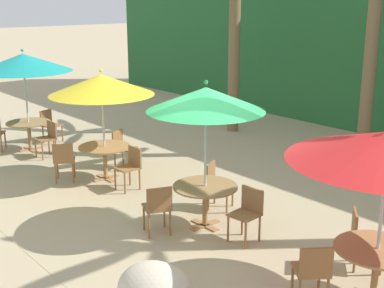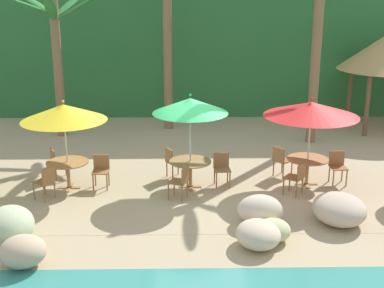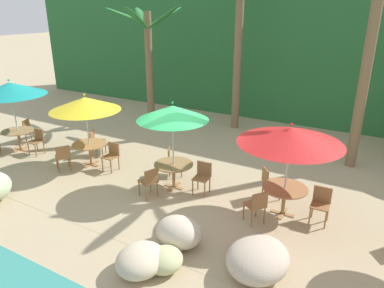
% 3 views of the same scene
% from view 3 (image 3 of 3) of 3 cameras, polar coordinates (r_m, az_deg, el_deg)
% --- Properties ---
extents(ground_plane, '(120.00, 120.00, 0.00)m').
position_cam_3_polar(ground_plane, '(10.19, -1.96, -7.58)').
color(ground_plane, tan).
extents(terrace_deck, '(18.00, 5.20, 0.01)m').
position_cam_3_polar(terrace_deck, '(10.19, -1.96, -7.56)').
color(terrace_deck, tan).
rests_on(terrace_deck, ground).
extents(foliage_backdrop, '(28.00, 2.40, 6.00)m').
position_cam_3_polar(foliage_backdrop, '(17.37, 14.20, 14.09)').
color(foliage_backdrop, '#286633').
rests_on(foliage_backdrop, ground).
extents(rock_seawall, '(16.83, 3.11, 1.00)m').
position_cam_3_polar(rock_seawall, '(7.93, -14.94, -14.20)').
color(rock_seawall, beige).
rests_on(rock_seawall, ground).
extents(umbrella_teal, '(2.37, 2.37, 2.57)m').
position_cam_3_polar(umbrella_teal, '(13.89, -26.79, 7.79)').
color(umbrella_teal, silver).
rests_on(umbrella_teal, ground).
extents(dining_table_teal, '(1.10, 1.10, 0.74)m').
position_cam_3_polar(dining_table_teal, '(14.28, -25.75, 1.45)').
color(dining_table_teal, '#A37547').
rests_on(dining_table_teal, ground).
extents(chair_teal_seaward, '(0.43, 0.44, 0.87)m').
position_cam_3_polar(chair_teal_seaward, '(13.71, -23.24, 0.65)').
color(chair_teal_seaward, olive).
rests_on(chair_teal_seaward, ground).
extents(chair_teal_inland, '(0.55, 0.55, 0.87)m').
position_cam_3_polar(chair_teal_inland, '(15.03, -24.27, 2.18)').
color(chair_teal_inland, olive).
rests_on(chair_teal_inland, ground).
extents(umbrella_yellow, '(2.18, 2.18, 2.38)m').
position_cam_3_polar(umbrella_yellow, '(11.65, -16.55, 6.10)').
color(umbrella_yellow, silver).
rests_on(umbrella_yellow, ground).
extents(dining_table_yellow, '(1.10, 1.10, 0.74)m').
position_cam_3_polar(dining_table_yellow, '(12.08, -15.86, -0.52)').
color(dining_table_yellow, '#A37547').
rests_on(dining_table_yellow, ground).
extents(chair_yellow_seaward, '(0.42, 0.43, 0.87)m').
position_cam_3_polar(chair_yellow_seaward, '(11.61, -12.53, -1.61)').
color(chair_yellow_seaward, olive).
rests_on(chair_yellow_seaward, ground).
extents(chair_yellow_inland, '(0.57, 0.56, 0.87)m').
position_cam_3_polar(chair_yellow_inland, '(12.89, -14.97, 0.44)').
color(chair_yellow_inland, olive).
rests_on(chair_yellow_inland, ground).
extents(chair_yellow_left, '(0.59, 0.58, 0.87)m').
position_cam_3_polar(chair_yellow_left, '(11.91, -19.69, -1.79)').
color(chair_yellow_left, olive).
rests_on(chair_yellow_left, ground).
extents(umbrella_green, '(1.94, 1.94, 2.53)m').
position_cam_3_polar(umbrella_green, '(9.62, -3.09, 4.93)').
color(umbrella_green, silver).
rests_on(umbrella_green, ground).
extents(dining_table_green, '(1.10, 1.10, 0.74)m').
position_cam_3_polar(dining_table_green, '(10.17, -2.92, -3.78)').
color(dining_table_green, '#A37547').
rests_on(dining_table_green, ground).
extents(chair_green_seaward, '(0.46, 0.46, 0.87)m').
position_cam_3_polar(chair_green_seaward, '(9.96, 1.69, -4.96)').
color(chair_green_seaward, olive).
rests_on(chair_green_seaward, ground).
extents(chair_green_inland, '(0.58, 0.57, 0.87)m').
position_cam_3_polar(chair_green_inland, '(11.00, -3.05, -2.41)').
color(chair_green_inland, olive).
rests_on(chair_green_inland, ground).
extents(chair_green_left, '(0.55, 0.55, 0.87)m').
position_cam_3_polar(chair_green_left, '(9.73, -6.71, -5.75)').
color(chair_green_left, olive).
rests_on(chair_green_left, ground).
extents(umbrella_red, '(2.46, 2.46, 2.38)m').
position_cam_3_polar(umbrella_red, '(8.59, 15.27, 1.29)').
color(umbrella_red, silver).
rests_on(umbrella_red, ground).
extents(dining_table_red, '(1.10, 1.10, 0.74)m').
position_cam_3_polar(dining_table_red, '(9.16, 14.40, -7.38)').
color(dining_table_red, '#A37547').
rests_on(dining_table_red, ground).
extents(chair_red_seaward, '(0.44, 0.45, 0.87)m').
position_cam_3_polar(chair_red_seaward, '(9.18, 19.68, -8.65)').
color(chair_red_seaward, olive).
rests_on(chair_red_seaward, ground).
extents(chair_red_inland, '(0.60, 0.59, 0.87)m').
position_cam_3_polar(chair_red_inland, '(9.88, 12.03, -5.68)').
color(chair_red_inland, olive).
rests_on(chair_red_inland, ground).
extents(chair_red_left, '(0.59, 0.59, 0.87)m').
position_cam_3_polar(chair_red_left, '(8.69, 10.19, -9.41)').
color(chair_red_left, olive).
rests_on(chair_red_left, ground).
extents(palm_tree_nearest, '(3.30, 3.35, 4.93)m').
position_cam_3_polar(palm_tree_nearest, '(16.06, -6.95, 15.12)').
color(palm_tree_nearest, brown).
rests_on(palm_tree_nearest, ground).
extents(palm_tree_second, '(2.88, 3.11, 6.22)m').
position_cam_3_polar(palm_tree_second, '(14.93, 7.36, 17.43)').
color(palm_tree_second, brown).
rests_on(palm_tree_second, ground).
extents(palm_tree_third, '(3.24, 3.50, 6.89)m').
position_cam_3_polar(palm_tree_third, '(11.96, 26.77, 16.85)').
color(palm_tree_third, brown).
rests_on(palm_tree_third, ground).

